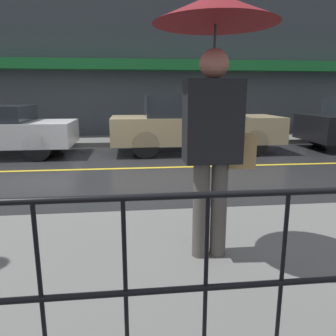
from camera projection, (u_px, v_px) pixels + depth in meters
name	position (u px, v px, depth m)	size (l,w,h in m)	color
ground_plane	(119.00, 169.00, 7.19)	(80.00, 80.00, 0.00)	#262628
sidewalk_near	(104.00, 272.00, 2.87)	(28.00, 2.69, 0.14)	#60605E
sidewalk_far	(123.00, 140.00, 11.12)	(28.00, 1.91, 0.14)	#60605E
lane_marking	(119.00, 169.00, 7.19)	(25.20, 0.12, 0.01)	gold
building_storefront	(121.00, 43.00, 11.45)	(28.00, 0.85, 6.79)	#383D42
railing_foreground	(82.00, 262.00, 1.65)	(12.00, 0.04, 0.97)	black
pedestrian	(215.00, 64.00, 2.67)	(1.01, 1.01, 2.22)	#4C4742
car_tan	(194.00, 123.00, 9.09)	(4.64, 1.73, 1.60)	tan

